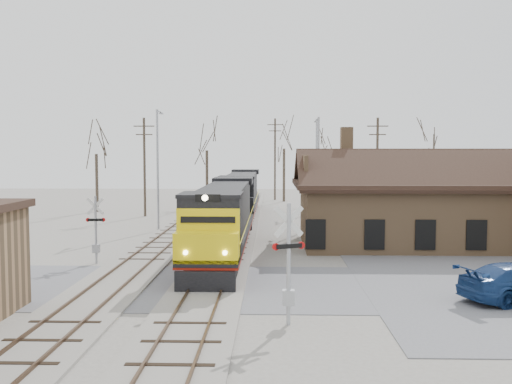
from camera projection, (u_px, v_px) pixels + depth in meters
ground at (209, 287)px, 26.25m from camera, size 140.00×140.00×0.00m
road at (209, 286)px, 26.25m from camera, size 60.00×9.00×0.03m
track_main at (232, 237)px, 41.20m from camera, size 3.40×90.00×0.24m
track_siding at (170, 237)px, 41.33m from camera, size 3.40×90.00×0.24m
depot at (409, 209)px, 37.71m from camera, size 15.20×9.31×7.90m
locomotive_lead at (223, 219)px, 33.75m from camera, size 2.89×19.38×4.30m
locomotive_trailing at (241, 194)px, 53.35m from camera, size 2.89×19.38×4.07m
crossbuck_near at (289, 269)px, 20.33m from camera, size 1.19×0.54×4.39m
crossbuck_far at (96, 232)px, 31.57m from camera, size 1.08×0.28×3.77m
streetlight_a at (158, 164)px, 44.72m from camera, size 0.25×2.04×9.52m
streetlight_b at (318, 165)px, 47.37m from camera, size 0.25×2.04×9.10m
streetlight_c at (316, 161)px, 58.71m from camera, size 0.25×2.04×9.58m
utility_pole_a at (144, 165)px, 54.72m from camera, size 2.00×0.24×9.48m
utility_pole_b at (275, 158)px, 73.55m from camera, size 2.00×0.24×10.53m
utility_pole_c at (377, 165)px, 54.33m from camera, size 2.00×0.24×9.46m
tree_a at (96, 144)px, 58.79m from camera, size 4.01×4.01×9.82m
tree_b at (207, 141)px, 65.12m from camera, size 4.27×4.27×10.45m
tree_c at (284, 140)px, 71.18m from camera, size 4.43×4.43×10.85m
tree_d at (326, 144)px, 70.33m from camera, size 4.10×4.10×10.05m
tree_e at (429, 142)px, 65.37m from camera, size 4.24×4.24×10.39m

